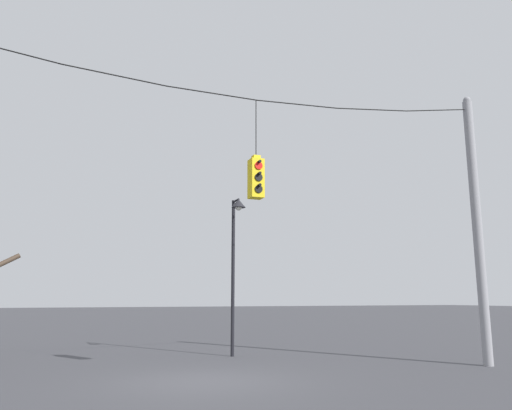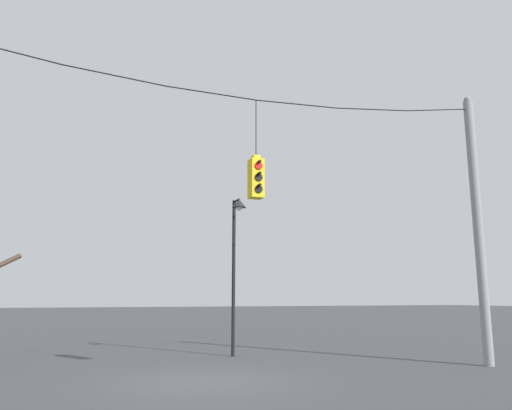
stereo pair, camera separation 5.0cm
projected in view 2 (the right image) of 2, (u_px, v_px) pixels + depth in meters
ground_plane at (204, 382)px, 11.65m from camera, size 200.00×200.00×0.00m
utility_pole_right at (478, 225)px, 15.09m from camera, size 0.29×0.29×8.24m
span_wire at (214, 84)px, 12.65m from camera, size 16.78×0.03×0.82m
traffic_light_near_left_pole at (256, 178)px, 12.62m from camera, size 0.34×0.46×2.62m
street_lamp at (236, 239)px, 17.21m from camera, size 0.48×0.83×5.34m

